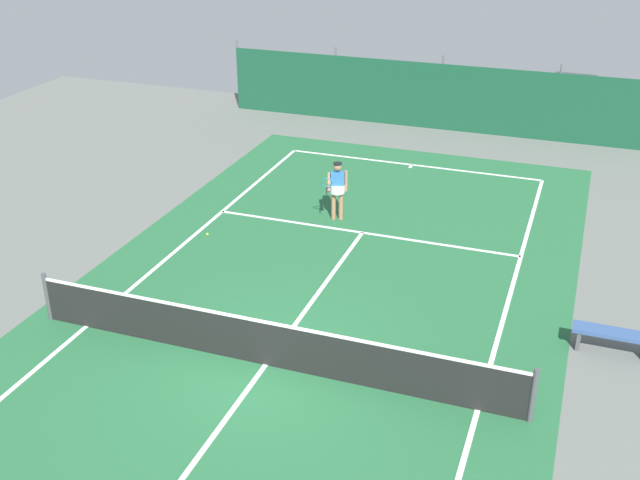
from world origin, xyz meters
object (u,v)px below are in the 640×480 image
object	(u,v)px
tennis_player	(337,187)
tennis_net	(265,343)
parked_car	(571,101)
courtside_bench	(614,337)
tennis_ball_near_player	(207,234)

from	to	relation	value
tennis_player	tennis_net	bearing A→B (deg)	79.00
parked_car	courtside_bench	bearing A→B (deg)	-80.90
tennis_net	parked_car	world-z (taller)	parked_car
tennis_ball_near_player	parked_car	world-z (taller)	parked_car
tennis_player	tennis_ball_near_player	distance (m)	3.69
tennis_net	courtside_bench	distance (m)	6.88
tennis_player	parked_car	bearing A→B (deg)	-133.68
parked_car	tennis_ball_near_player	bearing A→B (deg)	-119.04
tennis_ball_near_player	courtside_bench	size ratio (longest dim) A/B	0.04
tennis_net	courtside_bench	bearing A→B (deg)	23.42
tennis_ball_near_player	parked_car	size ratio (longest dim) A/B	0.02
tennis_ball_near_player	parked_car	xyz separation A→B (m)	(8.23, 13.52, 0.81)
tennis_ball_near_player	tennis_player	bearing A→B (deg)	36.59
parked_car	tennis_net	bearing A→B (deg)	-101.28
tennis_player	courtside_bench	distance (m)	8.42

